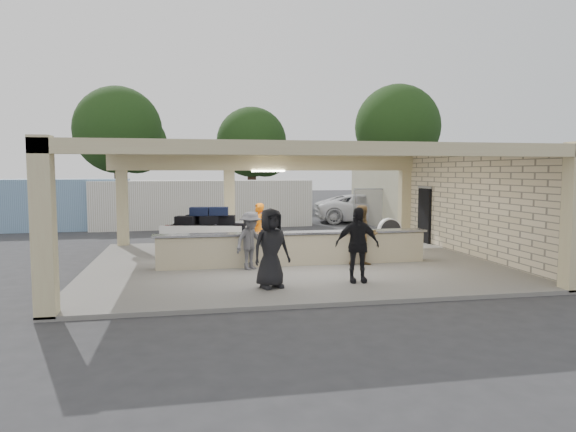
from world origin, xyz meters
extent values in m
plane|color=#2C2C2F|center=(0.00, 0.00, 0.00)|extent=(120.00, 120.00, 0.00)
cube|color=slate|center=(0.00, 0.00, 0.05)|extent=(12.00, 10.00, 0.10)
cube|color=tan|center=(0.00, 0.00, 3.50)|extent=(12.00, 10.00, 0.02)
cube|color=beige|center=(6.00, 0.00, 1.75)|extent=(0.02, 10.00, 3.50)
cube|color=black|center=(5.94, 3.20, 1.15)|extent=(0.10, 0.95, 2.10)
cube|color=tan|center=(0.00, 4.75, 3.20)|extent=(12.00, 0.50, 0.60)
cube|color=tan|center=(0.00, -4.85, 3.35)|extent=(12.00, 0.30, 0.30)
cube|color=tan|center=(-5.50, 4.75, 1.80)|extent=(0.40, 0.40, 3.50)
cube|color=tan|center=(-1.50, 4.75, 1.80)|extent=(0.40, 0.40, 3.50)
cube|color=tan|center=(5.80, 4.80, 1.80)|extent=(0.40, 0.40, 3.50)
cube|color=tan|center=(-5.80, -4.80, 1.80)|extent=(0.40, 0.40, 3.50)
cube|color=tan|center=(5.80, -4.80, 1.80)|extent=(0.40, 0.40, 3.50)
cube|color=white|center=(0.00, 4.50, 2.88)|extent=(1.30, 0.12, 0.06)
cube|color=#FFEABF|center=(3.80, 1.50, 3.47)|extent=(0.55, 0.55, 0.04)
cube|color=#FFEABF|center=(3.80, -0.50, 3.47)|extent=(0.55, 0.55, 0.04)
cube|color=#FFEABF|center=(3.80, -2.50, 3.47)|extent=(0.55, 0.55, 0.04)
cube|color=#BDAF8D|center=(0.00, -0.50, 0.55)|extent=(8.00, 0.50, 0.90)
cube|color=#B7B7BC|center=(0.00, -0.50, 1.05)|extent=(8.20, 0.58, 0.06)
cube|color=white|center=(-2.50, 2.12, 0.74)|extent=(2.99, 2.22, 0.13)
cylinder|color=black|center=(-3.69, 1.82, 0.31)|extent=(0.23, 0.45, 0.43)
cylinder|color=black|center=(-3.39, 2.96, 0.31)|extent=(0.23, 0.45, 0.43)
cylinder|color=black|center=(-1.61, 1.28, 0.31)|extent=(0.23, 0.45, 0.43)
cylinder|color=black|center=(-1.32, 2.43, 0.31)|extent=(0.23, 0.45, 0.43)
cube|color=white|center=(-2.30, 2.90, 0.96)|extent=(2.61, 0.72, 0.32)
cube|color=white|center=(-2.71, 1.34, 0.96)|extent=(2.61, 0.72, 0.32)
cube|color=black|center=(-3.41, 2.03, 0.95)|extent=(0.70, 0.55, 0.28)
cube|color=black|center=(-2.69, 1.84, 0.95)|extent=(0.70, 0.55, 0.28)
cube|color=black|center=(-1.96, 1.65, 0.95)|extent=(0.70, 0.55, 0.28)
cube|color=black|center=(-3.25, 2.65, 0.95)|extent=(0.70, 0.55, 0.28)
cube|color=black|center=(-2.53, 2.46, 0.95)|extent=(0.70, 0.55, 0.28)
cube|color=black|center=(-1.80, 2.27, 0.95)|extent=(0.70, 0.55, 0.28)
cube|color=black|center=(-3.18, 2.08, 1.24)|extent=(0.70, 0.55, 0.28)
cube|color=black|center=(-2.40, 2.10, 1.24)|extent=(0.70, 0.55, 0.28)
cube|color=black|center=(-1.83, 2.17, 1.24)|extent=(0.70, 0.55, 0.28)
cube|color=black|center=(-2.84, 2.54, 1.24)|extent=(0.70, 0.55, 0.28)
cube|color=black|center=(-2.71, 2.18, 1.52)|extent=(0.70, 0.55, 0.28)
cube|color=black|center=(-2.06, 2.12, 1.52)|extent=(0.70, 0.55, 0.28)
cube|color=#590F0C|center=(-3.55, 1.95, 0.95)|extent=(0.70, 0.55, 0.28)
cube|color=black|center=(-1.49, 2.19, 0.95)|extent=(0.70, 0.55, 0.28)
cylinder|color=white|center=(4.50, 3.16, 0.64)|extent=(0.90, 0.34, 0.88)
cylinder|color=black|center=(4.50, 3.16, 0.64)|extent=(0.80, 0.38, 0.78)
cube|color=white|center=(4.20, 3.16, 0.25)|extent=(0.06, 0.49, 0.29)
cube|color=white|center=(4.79, 3.16, 0.25)|extent=(0.06, 0.49, 0.29)
imported|color=orange|center=(-0.82, 1.35, 0.96)|extent=(0.40, 0.66, 1.73)
imported|color=brown|center=(1.97, -1.00, 0.99)|extent=(0.87, 0.39, 1.78)
imported|color=black|center=(1.05, -3.15, 1.04)|extent=(1.14, 0.51, 1.88)
imported|color=#4D4D52|center=(-1.37, -1.00, 0.92)|extent=(1.07, 0.93, 1.64)
imported|color=black|center=(-1.16, -3.35, 1.05)|extent=(1.00, 0.66, 1.90)
imported|color=white|center=(6.73, 12.12, 0.79)|extent=(5.82, 3.26, 1.59)
imported|color=white|center=(11.05, 14.10, 0.65)|extent=(4.34, 2.39, 1.30)
imported|color=black|center=(7.20, 14.69, 0.67)|extent=(4.17, 2.00, 1.34)
cube|color=white|center=(-2.29, 11.49, 1.20)|extent=(11.17, 2.92, 2.39)
cube|color=#7A9FC3|center=(-10.78, 11.48, 1.24)|extent=(9.64, 2.67, 2.48)
cylinder|color=gray|center=(5.00, 9.00, 1.00)|extent=(0.06, 0.06, 2.00)
cylinder|color=gray|center=(7.00, 9.00, 1.00)|extent=(0.06, 0.06, 2.00)
cylinder|color=gray|center=(9.00, 9.00, 1.00)|extent=(0.06, 0.06, 2.00)
cylinder|color=gray|center=(11.00, 9.00, 1.00)|extent=(0.06, 0.06, 2.00)
cylinder|color=gray|center=(13.00, 9.00, 1.00)|extent=(0.06, 0.06, 2.00)
cylinder|color=gray|center=(15.00, 9.00, 1.00)|extent=(0.06, 0.06, 2.00)
cylinder|color=gray|center=(17.00, 9.00, 1.00)|extent=(0.06, 0.06, 2.00)
cube|color=gray|center=(11.00, 9.00, 1.00)|extent=(12.00, 0.02, 2.00)
cylinder|color=gray|center=(11.00, 9.00, 2.00)|extent=(12.00, 0.05, 0.05)
cylinder|color=#382619|center=(-8.00, 24.00, 2.25)|extent=(0.70, 0.70, 4.50)
sphere|color=black|center=(-8.00, 24.00, 5.85)|extent=(6.30, 6.30, 6.30)
sphere|color=black|center=(-6.80, 24.60, 4.95)|extent=(4.50, 4.50, 4.50)
cylinder|color=#382619|center=(2.00, 26.00, 2.00)|extent=(0.70, 0.70, 4.00)
sphere|color=black|center=(2.00, 26.00, 5.20)|extent=(5.60, 5.60, 5.60)
sphere|color=black|center=(3.20, 26.60, 4.40)|extent=(4.00, 4.00, 4.00)
cylinder|color=#382619|center=(14.00, 25.00, 2.50)|extent=(0.70, 0.70, 5.00)
sphere|color=black|center=(14.00, 25.00, 6.50)|extent=(7.00, 7.00, 7.00)
sphere|color=black|center=(15.20, 25.60, 5.50)|extent=(5.00, 5.00, 5.00)
cube|color=#B5B190|center=(9.50, 10.00, 1.60)|extent=(6.00, 8.00, 3.20)
camera|label=1|loc=(-3.07, -15.27, 2.87)|focal=32.00mm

